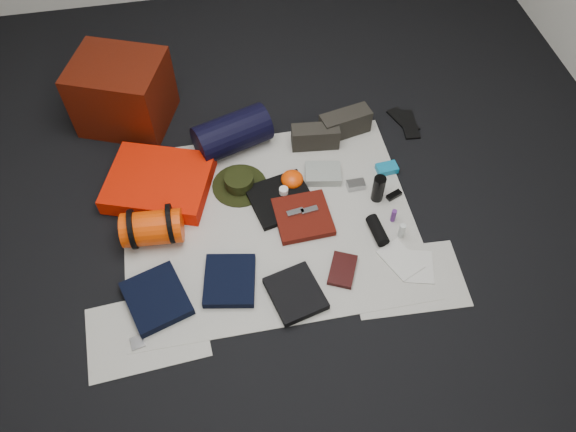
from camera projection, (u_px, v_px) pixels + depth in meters
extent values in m
cube|color=black|center=(269.00, 222.00, 3.15)|extent=(4.50, 4.50, 0.02)
cube|color=silver|center=(269.00, 220.00, 3.14)|extent=(1.60, 1.30, 0.01)
cube|color=silver|center=(147.00, 332.00, 2.75)|extent=(0.61, 0.44, 0.00)
cube|color=silver|center=(408.00, 279.00, 2.92)|extent=(0.60, 0.43, 0.00)
cube|color=#4D1105|center=(122.00, 93.00, 3.43)|extent=(0.65, 0.60, 0.44)
cube|color=red|center=(159.00, 182.00, 3.23)|extent=(0.69, 0.63, 0.10)
cylinder|color=#E93D03|center=(152.00, 228.00, 2.99)|extent=(0.33, 0.21, 0.19)
cylinder|color=black|center=(133.00, 229.00, 2.97)|extent=(0.02, 0.22, 0.22)
cylinder|color=black|center=(171.00, 223.00, 2.99)|extent=(0.02, 0.22, 0.22)
cylinder|color=black|center=(232.00, 134.00, 3.37)|extent=(0.50, 0.36, 0.23)
cylinder|color=black|center=(240.00, 185.00, 3.28)|extent=(0.42, 0.42, 0.01)
cylinder|color=black|center=(239.00, 181.00, 3.24)|extent=(0.17, 0.17, 0.07)
cube|color=black|center=(315.00, 137.00, 3.41)|extent=(0.30, 0.14, 0.14)
cube|color=black|center=(345.00, 123.00, 3.47)|extent=(0.33, 0.18, 0.16)
cube|color=black|center=(409.00, 124.00, 3.57)|extent=(0.11, 0.26, 0.01)
cube|color=black|center=(403.00, 120.00, 3.59)|extent=(0.17, 0.25, 0.01)
cube|color=black|center=(157.00, 298.00, 2.82)|extent=(0.37, 0.39, 0.05)
cube|color=black|center=(230.00, 281.00, 2.89)|extent=(0.31, 0.34, 0.05)
cube|color=black|center=(296.00, 293.00, 2.84)|extent=(0.31, 0.33, 0.04)
cube|color=black|center=(281.00, 199.00, 3.20)|extent=(0.40, 0.39, 0.03)
cube|color=#4F1008|center=(303.00, 217.00, 3.13)|extent=(0.32, 0.32, 0.04)
ellipsoid|color=#E93D03|center=(292.00, 179.00, 3.25)|extent=(0.17, 0.17, 0.09)
cube|color=gray|center=(323.00, 174.00, 3.30)|extent=(0.23, 0.19, 0.05)
cylinder|color=black|center=(378.00, 189.00, 3.16)|extent=(0.09, 0.09, 0.17)
cylinder|color=black|center=(377.00, 230.00, 3.06)|extent=(0.09, 0.18, 0.07)
cube|color=#A0A1A5|center=(356.00, 185.00, 3.26)|extent=(0.10, 0.06, 0.04)
cube|color=#10729B|center=(387.00, 168.00, 3.33)|extent=(0.13, 0.09, 0.04)
cylinder|color=#572475|center=(393.00, 216.00, 3.10)|extent=(0.04, 0.04, 0.09)
cylinder|color=silver|center=(402.00, 231.00, 3.04)|extent=(0.04, 0.04, 0.10)
cube|color=black|center=(343.00, 270.00, 2.93)|extent=(0.20, 0.23, 0.03)
cube|color=beige|center=(400.00, 260.00, 2.98)|extent=(0.23, 0.26, 0.01)
cube|color=beige|center=(418.00, 267.00, 2.96)|extent=(0.20, 0.23, 0.01)
cube|color=black|center=(394.00, 195.00, 3.23)|extent=(0.10, 0.07, 0.02)
cube|color=#A0A1A5|center=(138.00, 342.00, 2.71)|extent=(0.07, 0.07, 0.01)
cylinder|color=silver|center=(284.00, 191.00, 3.19)|extent=(0.05, 0.05, 0.04)
cube|color=#A0A1A5|center=(295.00, 212.00, 3.11)|extent=(0.10, 0.05, 0.01)
cube|color=#A0A1A5|center=(309.00, 210.00, 3.12)|extent=(0.10, 0.05, 0.01)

